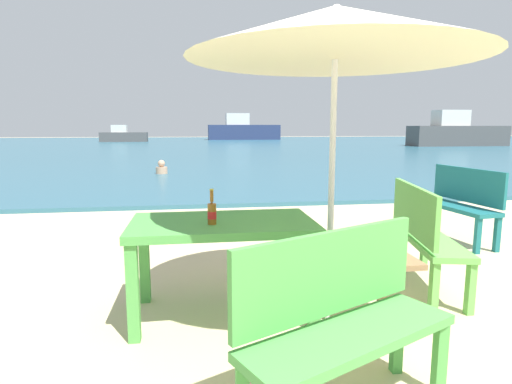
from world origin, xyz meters
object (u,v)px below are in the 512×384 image
Objects in this scene: patio_umbrella at (336,33)px; boat_barge at (123,136)px; bench_teal_center at (460,200)px; boat_ferry at (243,130)px; side_table_wood at (382,281)px; beer_bottle_amber at (212,212)px; bench_green_left at (342,314)px; picnic_table_green at (223,235)px; swimmer_person at (162,168)px; boat_tanker at (456,133)px; bench_green_right at (423,231)px.

boat_barge is at bearing 101.27° from patio_umbrella.
boat_ferry is at bearing 87.44° from bench_teal_center.
boat_ferry is at bearing 84.87° from side_table_wood.
patio_umbrella reaches higher than beer_bottle_amber.
bench_green_left is at bearing -62.17° from beer_bottle_amber.
beer_bottle_amber is (-0.08, -0.11, 0.20)m from picnic_table_green.
bench_green_left is (-0.27, -1.02, -1.58)m from patio_umbrella.
bench_teal_center is at bearing -61.04° from swimmer_person.
patio_umbrella is 43.27m from boat_ferry.
beer_bottle_amber is 0.21× the size of bench_teal_center.
bench_green_left is 11.06m from swimmer_person.
boat_barge reaches higher than picnic_table_green.
side_table_wood is (1.23, -0.27, -0.50)m from beer_bottle_amber.
bench_teal_center is (3.27, 1.86, -0.31)m from beer_bottle_amber.
bench_teal_center is 0.17× the size of boat_tanker.
bench_teal_center is 1.99m from bench_green_right.
boat_barge is (-7.55, 37.89, -1.48)m from patio_umbrella.
bench_green_left is at bearing -95.83° from boat_ferry.
picnic_table_green reaches higher than side_table_wood.
boat_ferry reaches higher than bench_teal_center.
swimmer_person is (-1.72, 10.92, -0.30)m from bench_green_left.
boat_ferry is (5.10, 42.94, 0.24)m from beer_bottle_amber.
picnic_table_green is at bearing 51.91° from beer_bottle_amber.
bench_teal_center is 28.46m from boat_tanker.
beer_bottle_amber is at bearing -83.50° from swimmer_person.
bench_teal_center is at bearing -74.52° from boat_barge.
bench_green_left is 44.31m from boat_ferry.
bench_green_right is at bearing -94.28° from boat_ferry.
patio_umbrella reaches higher than swimmer_person.
beer_bottle_amber is 9.87m from swimmer_person.
patio_umbrella is 10.27m from swimmer_person.
side_table_wood is 2.96m from bench_teal_center.
bench_teal_center is 0.29× the size of boat_barge.
swimmer_person is at bearing 107.92° from bench_green_right.
swimmer_person is (-4.38, 7.92, -0.30)m from bench_teal_center.
side_table_wood is 0.99m from bench_green_right.
boat_tanker is at bearing -51.43° from boat_ferry.
patio_umbrella is (0.79, -0.22, 1.47)m from picnic_table_green.
side_table_wood is 0.44× the size of bench_green_left.
swimmer_person is at bearing 97.06° from picnic_table_green.
picnic_table_green is 1.24m from side_table_wood.
boat_barge is at bearing 154.63° from boat_tanker.
picnic_table_green is 1.13× the size of bench_green_left.
boat_tanker is at bearing 55.04° from patio_umbrella.
bench_teal_center is at bearing -123.28° from boat_tanker.
boat_ferry is at bearing 128.57° from boat_tanker.
boat_barge is at bearing 101.74° from side_table_wood.
bench_teal_center is at bearing 48.40° from bench_green_left.
bench_teal_center is at bearing 29.70° from beer_bottle_amber.
boat_ferry is (1.84, 41.07, 0.55)m from bench_teal_center.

